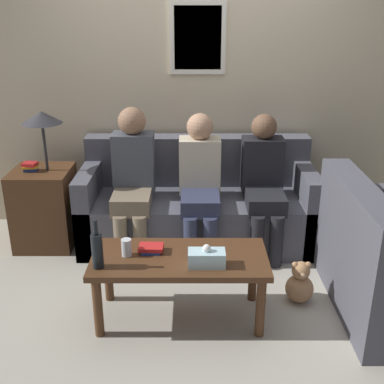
{
  "coord_description": "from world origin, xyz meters",
  "views": [
    {
      "loc": [
        -0.05,
        -3.4,
        1.97
      ],
      "look_at": [
        -0.06,
        -0.12,
        0.68
      ],
      "focal_mm": 45.0,
      "sensor_mm": 36.0,
      "label": 1
    }
  ],
  "objects_px": {
    "person_middle": "(202,179)",
    "person_left": "(135,175)",
    "teddy_bear": "(302,284)",
    "wine_bottle": "(99,250)",
    "person_right": "(266,179)",
    "drinking_glass": "(129,247)",
    "couch_main": "(200,206)",
    "coffee_table": "(182,265)"
  },
  "relations": [
    {
      "from": "person_middle",
      "to": "person_left",
      "type": "bearing_deg",
      "value": 177.95
    },
    {
      "from": "person_left",
      "to": "teddy_bear",
      "type": "height_order",
      "value": "person_left"
    },
    {
      "from": "wine_bottle",
      "to": "person_right",
      "type": "xyz_separation_m",
      "value": [
        1.17,
        1.15,
        0.04
      ]
    },
    {
      "from": "drinking_glass",
      "to": "person_middle",
      "type": "height_order",
      "value": "person_middle"
    },
    {
      "from": "couch_main",
      "to": "wine_bottle",
      "type": "xyz_separation_m",
      "value": [
        -0.63,
        -1.3,
        0.27
      ]
    },
    {
      "from": "wine_bottle",
      "to": "person_middle",
      "type": "distance_m",
      "value": 1.28
    },
    {
      "from": "coffee_table",
      "to": "couch_main",
      "type": "bearing_deg",
      "value": 83.67
    },
    {
      "from": "couch_main",
      "to": "drinking_glass",
      "type": "xyz_separation_m",
      "value": [
        -0.47,
        -1.15,
        0.2
      ]
    },
    {
      "from": "coffee_table",
      "to": "person_right",
      "type": "relative_size",
      "value": 1.0
    },
    {
      "from": "coffee_table",
      "to": "wine_bottle",
      "type": "bearing_deg",
      "value": -164.52
    },
    {
      "from": "coffee_table",
      "to": "person_right",
      "type": "distance_m",
      "value": 1.23
    },
    {
      "from": "wine_bottle",
      "to": "person_left",
      "type": "height_order",
      "value": "person_left"
    },
    {
      "from": "drinking_glass",
      "to": "teddy_bear",
      "type": "distance_m",
      "value": 1.25
    },
    {
      "from": "couch_main",
      "to": "person_left",
      "type": "height_order",
      "value": "person_left"
    },
    {
      "from": "drinking_glass",
      "to": "person_left",
      "type": "relative_size",
      "value": 0.09
    },
    {
      "from": "couch_main",
      "to": "teddy_bear",
      "type": "distance_m",
      "value": 1.22
    },
    {
      "from": "coffee_table",
      "to": "person_left",
      "type": "relative_size",
      "value": 0.94
    },
    {
      "from": "drinking_glass",
      "to": "person_middle",
      "type": "xyz_separation_m",
      "value": [
        0.48,
        0.96,
        0.12
      ]
    },
    {
      "from": "drinking_glass",
      "to": "wine_bottle",
      "type": "bearing_deg",
      "value": -136.22
    },
    {
      "from": "couch_main",
      "to": "drinking_glass",
      "type": "bearing_deg",
      "value": -112.19
    },
    {
      "from": "person_left",
      "to": "person_middle",
      "type": "distance_m",
      "value": 0.55
    },
    {
      "from": "couch_main",
      "to": "drinking_glass",
      "type": "distance_m",
      "value": 1.26
    },
    {
      "from": "person_middle",
      "to": "teddy_bear",
      "type": "height_order",
      "value": "person_middle"
    },
    {
      "from": "person_left",
      "to": "person_middle",
      "type": "xyz_separation_m",
      "value": [
        0.55,
        -0.02,
        -0.03
      ]
    },
    {
      "from": "couch_main",
      "to": "teddy_bear",
      "type": "relative_size",
      "value": 6.38
    },
    {
      "from": "person_left",
      "to": "person_right",
      "type": "xyz_separation_m",
      "value": [
        1.08,
        0.02,
        -0.04
      ]
    },
    {
      "from": "person_middle",
      "to": "person_right",
      "type": "bearing_deg",
      "value": 4.15
    },
    {
      "from": "coffee_table",
      "to": "person_right",
      "type": "bearing_deg",
      "value": 56.36
    },
    {
      "from": "person_middle",
      "to": "coffee_table",
      "type": "bearing_deg",
      "value": -98.47
    },
    {
      "from": "drinking_glass",
      "to": "teddy_bear",
      "type": "bearing_deg",
      "value": 8.19
    },
    {
      "from": "teddy_bear",
      "to": "person_right",
      "type": "bearing_deg",
      "value": 101.39
    },
    {
      "from": "coffee_table",
      "to": "person_middle",
      "type": "distance_m",
      "value": 1.01
    },
    {
      "from": "drinking_glass",
      "to": "person_middle",
      "type": "relative_size",
      "value": 0.1
    },
    {
      "from": "wine_bottle",
      "to": "person_right",
      "type": "distance_m",
      "value": 1.64
    },
    {
      "from": "coffee_table",
      "to": "person_middle",
      "type": "xyz_separation_m",
      "value": [
        0.14,
        0.97,
        0.24
      ]
    },
    {
      "from": "person_middle",
      "to": "couch_main",
      "type": "bearing_deg",
      "value": 94.64
    },
    {
      "from": "couch_main",
      "to": "coffee_table",
      "type": "xyz_separation_m",
      "value": [
        -0.13,
        -1.16,
        0.08
      ]
    },
    {
      "from": "couch_main",
      "to": "coffee_table",
      "type": "distance_m",
      "value": 1.17
    },
    {
      "from": "coffee_table",
      "to": "teddy_bear",
      "type": "bearing_deg",
      "value": 12.22
    },
    {
      "from": "couch_main",
      "to": "person_left",
      "type": "bearing_deg",
      "value": -162.16
    },
    {
      "from": "wine_bottle",
      "to": "teddy_bear",
      "type": "distance_m",
      "value": 1.44
    },
    {
      "from": "coffee_table",
      "to": "drinking_glass",
      "type": "bearing_deg",
      "value": 178.01
    }
  ]
}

